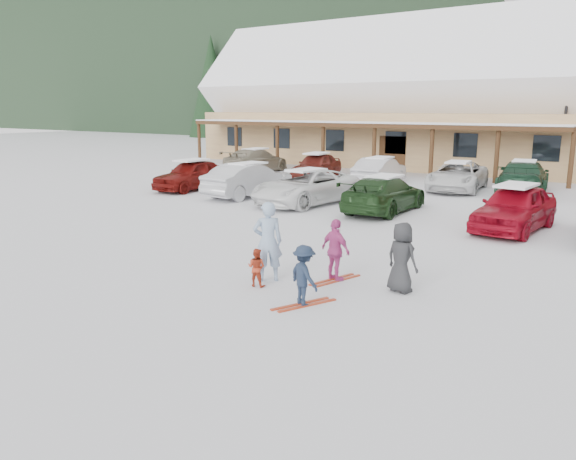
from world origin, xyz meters
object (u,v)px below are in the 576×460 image
Objects in this scene: parked_car_0 at (192,175)px; parked_car_1 at (248,180)px; parked_car_10 at (457,176)px; child_navy at (304,276)px; bystander_dark at (402,258)px; parked_car_2 at (306,187)px; lamp_post at (566,116)px; parked_car_4 at (515,208)px; parked_car_11 at (523,177)px; parked_car_3 at (384,194)px; parked_car_8 at (316,166)px; parked_car_9 at (380,171)px; adult_skier at (268,242)px; child_magenta at (336,250)px; parked_car_7 at (256,161)px; day_lodge at (397,108)px; toddler_red at (256,267)px.

parked_car_0 is 3.65m from parked_car_1.
parked_car_10 is at bearing 32.69° from parked_car_0.
bystander_dark reaches higher than child_navy.
lamp_post is at bearing 71.99° from parked_car_2.
parked_car_11 reaches higher than parked_car_4.
parked_car_3 is 10.64m from parked_car_8.
parked_car_3 is 1.11× the size of parked_car_9.
lamp_post is 1.44× the size of parked_car_9.
bystander_dark is at bearing -88.66° from parked_car_4.
adult_skier is 17.44m from parked_car_9.
parked_car_7 reaches higher than child_magenta.
parked_car_4 reaches higher than parked_car_7.
toddler_red is (9.50, -28.48, -3.51)m from day_lodge.
day_lodge is 29.70m from adult_skier.
child_magenta is at bearing 107.43° from parked_car_9.
parked_car_4 is at bearing -4.14° from parked_car_0.
lamp_post is at bearing -15.76° from day_lodge.
adult_skier reaches higher than parked_car_0.
adult_skier is at bearing -69.36° from parked_car_8.
adult_skier reaches higher than child_magenta.
parked_car_11 is (10.94, 0.75, 0.04)m from parked_car_8.
parked_car_1 is 7.41m from parked_car_8.
parked_car_7 is (-17.35, 8.41, -0.01)m from parked_car_4.
lamp_post reaches higher than parked_car_10.
adult_skier is 15.46m from parked_car_0.
adult_skier is 3.04m from bystander_dark.
parked_car_2 is at bearing -4.15° from parked_car_0.
parked_car_7 is (-14.03, 17.40, -0.19)m from adult_skier.
parked_car_1 reaches higher than parked_car_4.
parked_car_8 reaches higher than parked_car_2.
bystander_dark is 0.32× the size of parked_car_3.
parked_car_0 is 12.95m from parked_car_10.
parked_car_4 reaches higher than child_navy.
adult_skier is 1.89m from child_navy.
toddler_red is 3.21m from bystander_dark.
parked_car_3 is at bearing -66.94° from day_lodge.
parked_car_1 is at bearing -61.81° from toddler_red.
parked_car_9 is (-6.83, 17.57, 0.08)m from child_navy.
toddler_red is at bearing 124.18° from parked_car_7.
parked_car_7 is at bearing 170.80° from parked_car_10.
bystander_dark is 9.72m from parked_car_3.
parked_car_8 is (-0.98, 7.35, -0.03)m from parked_car_1.
parked_car_10 reaches higher than toddler_red.
parked_car_3 is (-2.92, 8.74, -0.04)m from child_magenta.
parked_car_2 is 8.50m from parked_car_10.
parked_car_1 reaches higher than parked_car_7.
lamp_post reaches higher than parked_car_9.
parked_car_0 is at bearing -178.31° from parked_car_4.
parked_car_10 is at bearing -128.98° from adult_skier.
adult_skier is 9.59m from parked_car_4.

